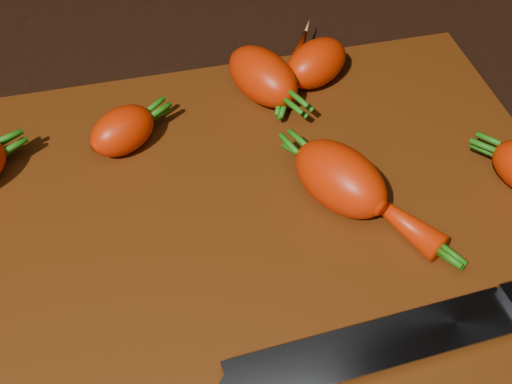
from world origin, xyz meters
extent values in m
cube|color=black|center=(0.00, 0.00, -0.01)|extent=(2.00, 2.00, 0.01)
cube|color=#4F2207|center=(0.00, 0.00, 0.01)|extent=(0.50, 0.40, 0.01)
ellipsoid|color=red|center=(0.04, 0.14, 0.04)|extent=(0.08, 0.09, 0.05)
ellipsoid|color=red|center=(0.07, 0.00, 0.04)|extent=(0.09, 0.10, 0.05)
ellipsoid|color=red|center=(0.09, 0.15, 0.03)|extent=(0.08, 0.07, 0.04)
ellipsoid|color=red|center=(-0.09, 0.10, 0.03)|extent=(0.07, 0.06, 0.04)
ellipsoid|color=red|center=(0.08, 0.17, 0.02)|extent=(0.07, 0.11, 0.02)
ellipsoid|color=red|center=(0.10, -0.03, 0.02)|extent=(0.06, 0.09, 0.02)
cube|color=gray|center=(0.05, -0.14, 0.02)|extent=(0.02, 0.03, 0.01)
cube|color=black|center=(0.11, -0.13, 0.02)|extent=(0.12, 0.03, 0.02)
cylinder|color=#B2B2B7|center=(0.10, -0.13, 0.03)|extent=(0.01, 0.01, 0.00)
camera|label=1|loc=(-0.09, -0.36, 0.43)|focal=50.00mm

